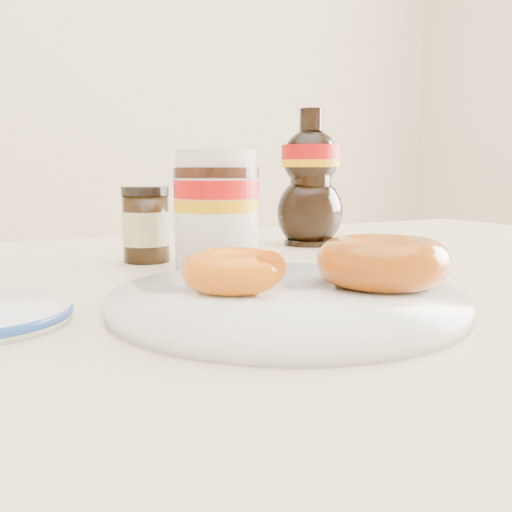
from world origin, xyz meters
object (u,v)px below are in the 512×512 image
dining_table (273,360)px  donut_whole (382,261)px  donut_bitten (236,270)px  dark_jar (146,225)px  plate (286,299)px  nutella_jar (217,206)px  syrup_bottle (310,178)px

dining_table → donut_whole: 0.17m
donut_bitten → dark_jar: dark_jar is taller
plate → donut_bitten: (-0.03, 0.03, 0.02)m
nutella_jar → donut_bitten: bearing=-109.1°
plate → syrup_bottle: (0.23, 0.32, 0.09)m
nutella_jar → dark_jar: nutella_jar is taller
dining_table → nutella_jar: size_ratio=10.88×
dining_table → dark_jar: 0.22m
plate → syrup_bottle: syrup_bottle is taller
donut_bitten → syrup_bottle: bearing=55.2°
donut_whole → plate: bearing=170.7°
donut_bitten → dark_jar: (0.00, 0.25, 0.01)m
plate → syrup_bottle: bearing=54.0°
plate → donut_bitten: size_ratio=3.24×
donut_bitten → syrup_bottle: (0.26, 0.29, 0.07)m
syrup_bottle → plate: bearing=-126.0°
nutella_jar → dining_table: bearing=-70.9°
donut_bitten → nutella_jar: nutella_jar is taller
dining_table → donut_whole: bearing=-75.1°
donut_whole → nutella_jar: size_ratio=0.84×
plate → dark_jar: (-0.03, 0.28, 0.04)m
plate → donut_bitten: 0.05m
dining_table → plate: bearing=-115.1°
nutella_jar → dark_jar: size_ratio=1.45×
donut_bitten → syrup_bottle: syrup_bottle is taller
donut_bitten → nutella_jar: 0.17m
plate → dining_table: bearing=64.9°
donut_whole → syrup_bottle: size_ratio=0.56×
nutella_jar → dark_jar: 0.11m
nutella_jar → dark_jar: bearing=119.0°
syrup_bottle → dark_jar: bearing=-170.8°
dining_table → donut_bitten: donut_bitten is taller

